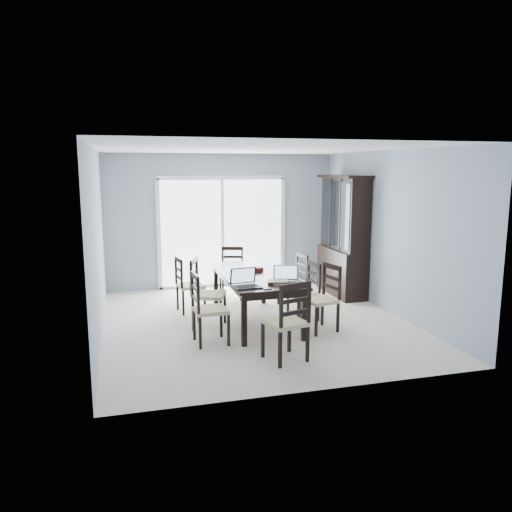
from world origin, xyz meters
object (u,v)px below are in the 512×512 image
object	(u,v)px
chair_left_mid	(202,285)
game_box	(255,270)
laptop_dark	(247,283)
chair_right_mid	(308,285)
chair_end_far	(232,267)
hot_tub	(187,254)
chair_left_near	(204,301)
cell_phone	(268,289)
chair_right_far	(297,274)
chair_end_near	(290,313)
chair_left_far	(185,279)
laptop_silver	(286,279)
chair_right_near	(325,290)
dining_table	(255,279)
china_hutch	(343,237)

from	to	relation	value
chair_left_mid	game_box	distance (m)	0.88
chair_left_mid	laptop_dark	xyz separation A→B (m)	(0.48, -0.79, 0.18)
chair_right_mid	game_box	distance (m)	0.86
chair_end_far	hot_tub	xyz separation A→B (m)	(-0.56, 2.01, -0.06)
chair_left_near	cell_phone	distance (m)	0.86
cell_phone	chair_right_far	bearing A→B (deg)	46.36
chair_right_mid	chair_end_near	world-z (taller)	chair_end_near
chair_end_far	game_box	xyz separation A→B (m)	(0.05, -1.40, 0.22)
chair_left_far	laptop_silver	world-z (taller)	chair_left_far
chair_left_far	chair_right_near	xyz separation A→B (m)	(1.84, -1.44, 0.03)
chair_left_near	chair_end_near	size ratio (longest dim) A/B	0.96
chair_left_far	hot_tub	xyz separation A→B (m)	(0.38, 2.77, -0.06)
chair_right_near	chair_end_far	world-z (taller)	chair_right_near
chair_right_mid	chair_end_far	size ratio (longest dim) A/B	0.97
laptop_dark	cell_phone	distance (m)	0.30
chair_left_mid	chair_left_far	size ratio (longest dim) A/B	1.13
chair_left_near	laptop_silver	distance (m)	1.18
chair_left_far	chair_right_mid	bearing A→B (deg)	56.28
dining_table	game_box	distance (m)	0.19
chair_left_mid	chair_right_mid	distance (m)	1.65
laptop_silver	chair_right_mid	bearing A→B (deg)	65.54
china_hutch	chair_end_far	bearing A→B (deg)	171.53
chair_left_near	cell_phone	xyz separation A→B (m)	(0.81, -0.24, 0.16)
chair_left_near	game_box	distance (m)	1.34
china_hutch	chair_left_mid	distance (m)	3.14
chair_left_far	laptop_dark	distance (m)	1.76
china_hutch	hot_tub	size ratio (longest dim) A/B	1.02
dining_table	chair_right_far	distance (m)	1.19
chair_left_mid	chair_right_near	xyz separation A→B (m)	(1.69, -0.61, -0.04)
dining_table	chair_end_near	xyz separation A→B (m)	(-0.02, -1.68, -0.06)
dining_table	chair_right_far	size ratio (longest dim) A/B	2.15
laptop_dark	chair_right_mid	bearing A→B (deg)	26.78
china_hutch	hot_tub	xyz separation A→B (m)	(-2.60, 2.32, -0.58)
chair_left_far	chair_right_near	distance (m)	2.33
chair_right_near	cell_phone	size ratio (longest dim) A/B	10.22
chair_end_near	chair_left_near	bearing A→B (deg)	119.33
chair_right_mid	laptop_dark	size ratio (longest dim) A/B	2.62
chair_right_near	laptop_silver	size ratio (longest dim) A/B	2.74
chair_left_far	game_box	bearing A→B (deg)	48.95
chair_left_far	chair_end_near	xyz separation A→B (m)	(0.94, -2.48, 0.06)
hot_tub	chair_left_far	bearing A→B (deg)	-97.89
chair_right_near	cell_phone	distance (m)	1.05
chair_end_near	chair_left_mid	bearing A→B (deg)	100.75
chair_left_near	game_box	size ratio (longest dim) A/B	4.58
chair_end_far	laptop_dark	xyz separation A→B (m)	(-0.32, -2.38, 0.25)
chair_right_mid	chair_right_far	xyz separation A→B (m)	(0.09, 0.79, -0.00)
chair_left_far	chair_end_far	bearing A→B (deg)	120.44
chair_end_far	laptop_dark	world-z (taller)	chair_end_far
chair_end_far	chair_right_far	bearing A→B (deg)	156.68
dining_table	laptop_dark	size ratio (longest dim) A/B	5.63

